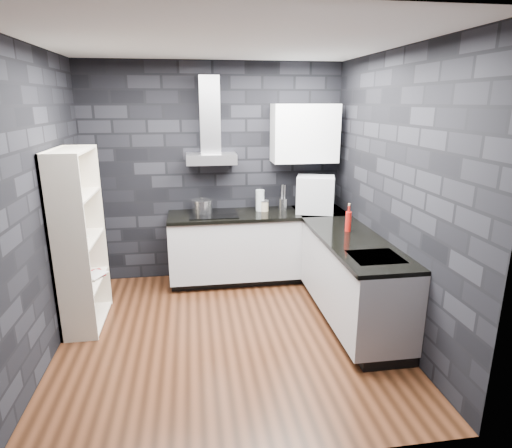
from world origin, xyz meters
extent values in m
plane|color=#492615|center=(0.00, 0.00, 0.00)|extent=(3.20, 3.20, 0.00)
plane|color=white|center=(0.00, 0.00, 2.70)|extent=(3.20, 3.20, 0.00)
cube|color=black|center=(0.00, 1.62, 1.35)|extent=(3.20, 0.05, 2.70)
cube|color=black|center=(0.00, -1.62, 1.35)|extent=(3.20, 0.05, 2.70)
cube|color=black|center=(-1.62, 0.00, 1.35)|extent=(0.05, 3.20, 2.70)
cube|color=black|center=(1.62, 0.00, 1.35)|extent=(0.05, 3.20, 2.70)
cube|color=black|center=(0.50, 1.34, 0.05)|extent=(2.18, 0.50, 0.10)
cube|color=black|center=(1.34, 0.10, 0.05)|extent=(0.50, 1.78, 0.10)
cube|color=#BCBCC1|center=(0.50, 1.30, 0.48)|extent=(2.20, 0.60, 0.76)
cube|color=#BCBCC1|center=(1.30, 0.10, 0.48)|extent=(0.60, 1.80, 0.76)
cube|color=black|center=(0.50, 1.29, 0.88)|extent=(2.20, 0.62, 0.04)
cube|color=black|center=(1.29, 0.10, 0.88)|extent=(0.62, 1.80, 0.04)
cube|color=black|center=(1.30, 1.30, 0.88)|extent=(0.62, 0.62, 0.04)
cube|color=silver|center=(-0.05, 1.43, 1.56)|extent=(0.60, 0.34, 0.12)
cube|color=silver|center=(-0.05, 1.50, 2.07)|extent=(0.24, 0.20, 0.90)
cube|color=white|center=(1.10, 1.43, 1.85)|extent=(0.80, 0.35, 0.70)
cube|color=black|center=(-0.05, 1.30, 0.91)|extent=(0.58, 0.50, 0.01)
cube|color=silver|center=(1.30, -0.40, 0.89)|extent=(0.44, 0.40, 0.01)
cylinder|color=#B6B6BB|center=(-0.18, 1.37, 0.98)|extent=(0.32, 0.32, 0.15)
cylinder|color=#B5BEC1|center=(0.54, 1.39, 1.03)|extent=(0.14, 0.14, 0.27)
cylinder|color=tan|center=(0.59, 1.36, 0.96)|extent=(0.12, 0.12, 0.12)
cylinder|color=#B6B6BB|center=(0.84, 1.41, 0.97)|extent=(0.11, 0.11, 0.14)
cube|color=silver|center=(1.20, 1.21, 1.12)|extent=(0.53, 0.47, 0.45)
cylinder|color=#A3150F|center=(1.33, 0.38, 1.01)|extent=(0.08, 0.08, 0.21)
cube|color=beige|center=(-1.42, 0.48, 0.90)|extent=(0.46, 0.84, 1.80)
imported|color=white|center=(-1.42, 0.37, 0.94)|extent=(0.24, 0.24, 0.05)
imported|color=maroon|center=(-1.43, 0.60, 0.57)|extent=(0.16, 0.10, 0.23)
imported|color=#B2B2B2|center=(-1.41, 0.61, 0.59)|extent=(0.17, 0.10, 0.24)
camera|label=1|loc=(-0.29, -3.77, 2.23)|focal=30.00mm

